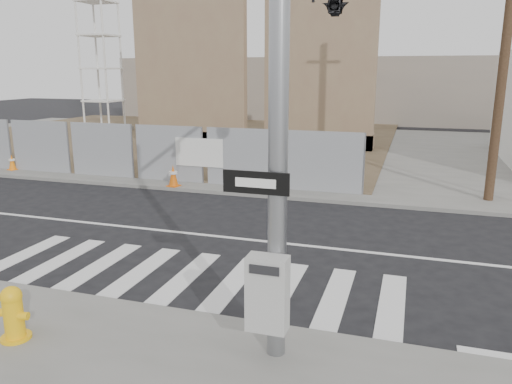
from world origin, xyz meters
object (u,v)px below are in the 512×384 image
(traffic_cone_d, at_px, (283,178))
(traffic_cone_b, at_px, (12,162))
(fire_hydrant, at_px, (13,313))
(traffic_cone_c, at_px, (173,176))
(signal_pole, at_px, (321,26))

(traffic_cone_d, bearing_deg, traffic_cone_b, -178.84)
(fire_hydrant, bearing_deg, traffic_cone_c, 89.67)
(signal_pole, distance_m, traffic_cone_d, 8.72)
(traffic_cone_d, bearing_deg, traffic_cone_c, -166.21)
(fire_hydrant, height_order, traffic_cone_b, fire_hydrant)
(traffic_cone_b, bearing_deg, traffic_cone_c, -5.14)
(fire_hydrant, relative_size, traffic_cone_b, 1.33)
(signal_pole, relative_size, traffic_cone_c, 9.41)
(signal_pole, height_order, fire_hydrant, signal_pole)
(traffic_cone_b, bearing_deg, signal_pole, -26.89)
(signal_pole, distance_m, traffic_cone_b, 15.96)
(signal_pole, relative_size, traffic_cone_d, 9.63)
(traffic_cone_b, xyz_separation_m, traffic_cone_d, (11.22, 0.23, 0.05))
(fire_hydrant, distance_m, traffic_cone_c, 10.12)
(traffic_cone_b, height_order, traffic_cone_d, traffic_cone_d)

